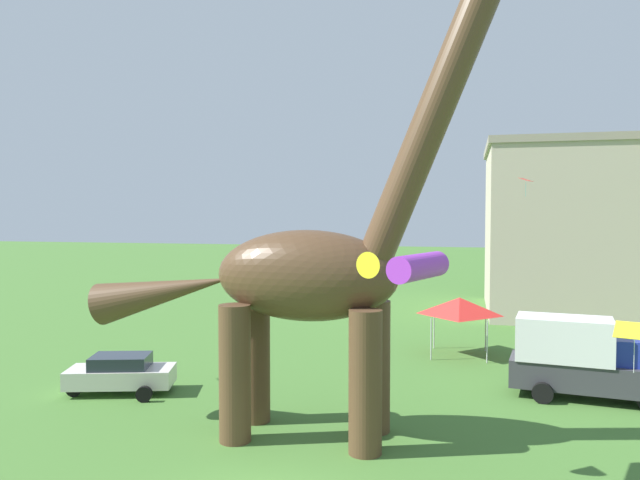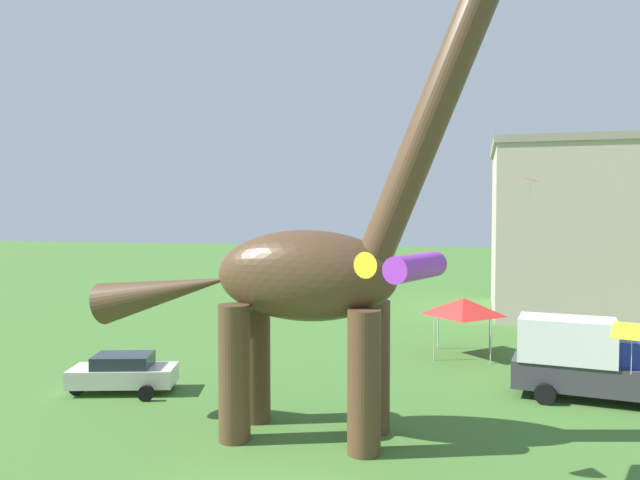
{
  "view_description": "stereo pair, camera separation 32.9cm",
  "coord_description": "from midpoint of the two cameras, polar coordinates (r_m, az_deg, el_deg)",
  "views": [
    {
      "loc": [
        4.98,
        -13.93,
        7.33
      ],
      "look_at": [
        0.06,
        6.21,
        6.41
      ],
      "focal_mm": 34.07,
      "sensor_mm": 36.0,
      "label": 1
    },
    {
      "loc": [
        5.3,
        -13.85,
        7.33
      ],
      "look_at": [
        0.06,
        6.21,
        6.41
      ],
      "focal_mm": 34.07,
      "sensor_mm": 36.0,
      "label": 2
    }
  ],
  "objects": [
    {
      "name": "parked_sedan_left",
      "position": [
        26.64,
        -17.64,
        -11.76
      ],
      "size": [
        4.53,
        2.9,
        1.55
      ],
      "rotation": [
        0.0,
        0.0,
        0.29
      ],
      "color": "silver",
      "rests_on": "ground_plane"
    },
    {
      "name": "dinosaur_sculpture",
      "position": [
        19.78,
        -1.06,
        -3.35
      ],
      "size": [
        14.04,
        2.97,
        14.67
      ],
      "rotation": [
        0.0,
        0.0,
        0.13
      ],
      "color": "#513823",
      "rests_on": "ground_plane"
    },
    {
      "name": "festival_canopy_tent",
      "position": [
        32.13,
        13.59,
        -6.1
      ],
      "size": [
        3.15,
        3.15,
        3.0
      ],
      "color": "#B2B2B7",
      "rests_on": "ground_plane"
    },
    {
      "name": "kite_near_high",
      "position": [
        15.33,
        27.81,
        -7.66
      ],
      "size": [
        0.97,
        0.81,
        1.1
      ],
      "color": "yellow"
    },
    {
      "name": "kite_far_right",
      "position": [
        15.98,
        8.67,
        -2.47
      ],
      "size": [
        2.43,
        2.52,
        0.72
      ],
      "color": "purple"
    },
    {
      "name": "kite_trailing",
      "position": [
        35.21,
        19.43,
        5.36
      ],
      "size": [
        0.87,
        0.98,
        1.04
      ],
      "color": "red"
    },
    {
      "name": "parked_box_truck",
      "position": [
        26.44,
        23.97,
        -10.1
      ],
      "size": [
        5.84,
        2.86,
        3.2
      ],
      "rotation": [
        0.0,
        0.0,
        -0.14
      ],
      "color": "#38383D",
      "rests_on": "ground_plane"
    }
  ]
}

